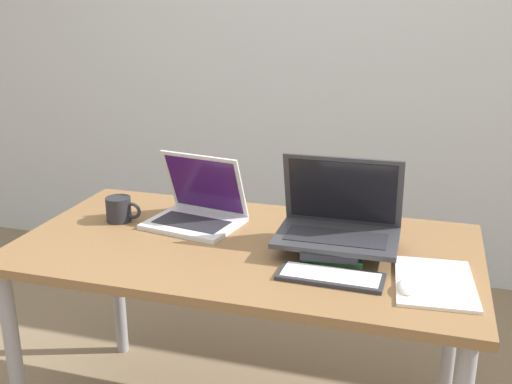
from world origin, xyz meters
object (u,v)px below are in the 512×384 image
Objects in this scene: book_stack at (335,246)px; laptop_on_books at (339,222)px; mouse at (408,286)px; laptop_left at (197,210)px; mug at (119,209)px; wireless_keyboard at (331,276)px; notepad at (435,283)px.

book_stack is 0.74× the size of laptop_on_books.
laptop_left is at bearing 156.28° from mouse.
mouse is 0.73× the size of mug.
laptop_left is 0.61m from wireless_keyboard.
mug reaches higher than notepad.
book_stack reaches higher than notepad.
mouse is at bearing -14.64° from mug.
mug reaches higher than book_stack.
book_stack reaches higher than wireless_keyboard.
mouse is at bearing -5.49° from wireless_keyboard.
laptop_on_books reaches higher than mug.
wireless_keyboard is at bearing -86.06° from laptop_on_books.
mug is at bearing 169.73° from notepad.
mouse is at bearing -41.49° from book_stack.
laptop_on_books is 1.17× the size of notepad.
wireless_keyboard is at bearing -16.98° from mug.
book_stack is 0.19m from wireless_keyboard.
book_stack is at bearing -4.24° from mug.
laptop_left reaches higher than wireless_keyboard.
notepad is 1.11m from mug.
laptop_on_books is (0.52, -0.10, 0.05)m from laptop_left.
mug is at bearing 177.41° from laptop_on_books.
mug is at bearing -167.38° from laptop_left.
mug is (-1.02, 0.27, 0.03)m from mouse.
laptop_left is at bearing 12.62° from mug.
mouse reaches higher than notepad.
wireless_keyboard is (0.01, -0.21, -0.09)m from laptop_on_books.
mouse reaches higher than wireless_keyboard.
laptop_on_books reaches higher than mouse.
laptop_on_books reaches higher than wireless_keyboard.
laptop_left reaches higher than book_stack.
laptop_left is 0.82m from mouse.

